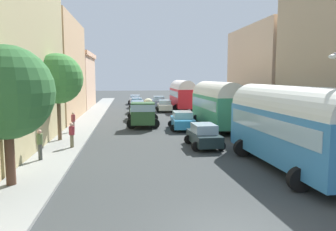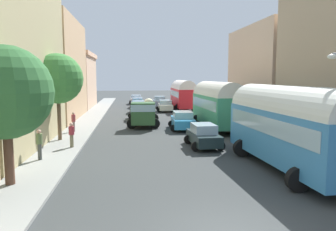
# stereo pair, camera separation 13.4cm
# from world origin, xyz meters

# --- Properties ---
(ground_plane) EXTENTS (154.00, 154.00, 0.00)m
(ground_plane) POSITION_xyz_m (0.00, 27.00, 0.00)
(ground_plane) COLOR #353939
(sidewalk_left) EXTENTS (2.50, 70.00, 0.14)m
(sidewalk_left) POSITION_xyz_m (-7.25, 27.00, 0.07)
(sidewalk_left) COLOR gray
(sidewalk_left) RESTS_ON ground
(sidewalk_right) EXTENTS (2.50, 70.00, 0.14)m
(sidewalk_right) POSITION_xyz_m (7.25, 27.00, 0.07)
(sidewalk_right) COLOR gray
(sidewalk_right) RESTS_ON ground
(building_left_2) EXTENTS (4.73, 13.76, 10.72)m
(building_left_2) POSITION_xyz_m (-10.86, 28.00, 5.36)
(building_left_2) COLOR tan
(building_left_2) RESTS_ON ground
(building_left_3) EXTENTS (5.39, 12.10, 8.12)m
(building_left_3) POSITION_xyz_m (-10.95, 41.31, 4.09)
(building_left_3) COLOR tan
(building_left_3) RESTS_ON ground
(building_right_2) EXTENTS (4.43, 12.13, 9.54)m
(building_right_2) POSITION_xyz_m (10.72, 22.75, 4.77)
(building_right_2) COLOR beige
(building_right_2) RESTS_ON ground
(parked_bus_0) EXTENTS (3.58, 9.70, 4.18)m
(parked_bus_0) POSITION_xyz_m (4.83, 6.34, 2.31)
(parked_bus_0) COLOR teal
(parked_bus_0) RESTS_ON ground
(parked_bus_1) EXTENTS (3.48, 8.51, 4.19)m
(parked_bus_1) POSITION_xyz_m (4.70, 19.34, 2.32)
(parked_bus_1) COLOR #389268
(parked_bus_1) RESTS_ON ground
(parked_bus_2) EXTENTS (3.34, 9.67, 4.14)m
(parked_bus_2) POSITION_xyz_m (4.51, 37.16, 2.29)
(parked_bus_2) COLOR red
(parked_bus_2) RESTS_ON ground
(cargo_truck_0) EXTENTS (3.18, 6.88, 2.43)m
(cargo_truck_0) POSITION_xyz_m (-1.66, 21.64, 1.24)
(cargo_truck_0) COLOR #2F572F
(cargo_truck_0) RESTS_ON ground
(car_0) EXTENTS (2.45, 4.19, 1.53)m
(car_0) POSITION_xyz_m (-1.94, 26.49, 0.78)
(car_0) COLOR #56965B
(car_0) RESTS_ON ground
(car_1) EXTENTS (2.28, 4.29, 1.56)m
(car_1) POSITION_xyz_m (-1.84, 33.27, 0.79)
(car_1) COLOR #4D9949
(car_1) RESTS_ON ground
(car_2) EXTENTS (2.36, 4.19, 1.46)m
(car_2) POSITION_xyz_m (-1.78, 40.92, 0.75)
(car_2) COLOR #4696CA
(car_2) RESTS_ON ground
(car_3) EXTENTS (2.41, 4.06, 1.56)m
(car_3) POSITION_xyz_m (-1.93, 47.36, 0.79)
(car_3) COLOR silver
(car_3) RESTS_ON ground
(car_4) EXTENTS (2.24, 3.86, 1.53)m
(car_4) POSITION_xyz_m (1.89, 12.08, 0.76)
(car_4) COLOR #1D2D2F
(car_4) RESTS_ON ground
(car_5) EXTENTS (2.52, 4.36, 1.59)m
(car_5) POSITION_xyz_m (1.69, 19.54, 0.79)
(car_5) COLOR #3390CA
(car_5) RESTS_ON ground
(car_6) EXTENTS (2.43, 3.80, 1.55)m
(car_6) POSITION_xyz_m (1.76, 34.63, 0.78)
(car_6) COLOR beige
(car_6) RESTS_ON ground
(car_7) EXTENTS (2.40, 3.89, 1.70)m
(car_7) POSITION_xyz_m (1.53, 40.99, 0.84)
(car_7) COLOR gray
(car_7) RESTS_ON ground
(pedestrian_0) EXTENTS (0.47, 0.47, 1.72)m
(pedestrian_0) POSITION_xyz_m (-6.61, 12.36, 0.98)
(pedestrian_0) COLOR #756E52
(pedestrian_0) RESTS_ON ground
(pedestrian_1) EXTENTS (0.43, 0.43, 1.79)m
(pedestrian_1) POSITION_xyz_m (-7.78, 9.29, 1.04)
(pedestrian_1) COLOR #444744
(pedestrian_1) RESTS_ON ground
(pedestrian_2) EXTENTS (0.44, 0.44, 1.75)m
(pedestrian_2) POSITION_xyz_m (-7.52, 18.50, 1.01)
(pedestrian_2) COLOR #816761
(pedestrian_2) RESTS_ON ground
(roadside_tree_0) EXTENTS (3.84, 3.84, 5.90)m
(roadside_tree_0) POSITION_xyz_m (-7.90, 5.18, 3.97)
(roadside_tree_0) COLOR brown
(roadside_tree_0) RESTS_ON ground
(roadside_tree_1) EXTENTS (3.53, 3.53, 6.25)m
(roadside_tree_1) POSITION_xyz_m (-7.90, 15.03, 4.47)
(roadside_tree_1) COLOR brown
(roadside_tree_1) RESTS_ON ground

